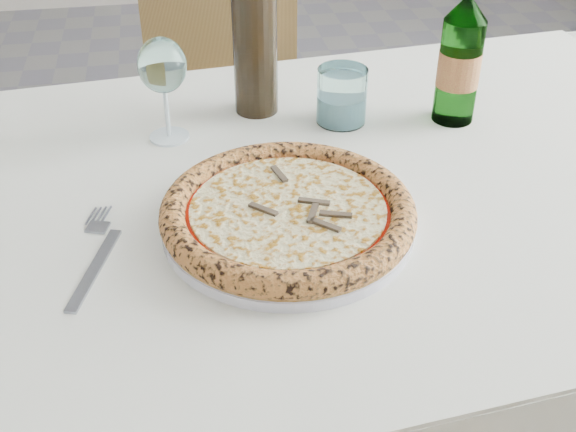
% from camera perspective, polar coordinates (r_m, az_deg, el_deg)
% --- Properties ---
extents(dining_table, '(1.53, 0.99, 0.76)m').
position_cam_1_polar(dining_table, '(1.04, -0.95, -1.80)').
color(dining_table, olive).
rests_on(dining_table, floor).
extents(chair_far, '(0.39, 0.39, 0.93)m').
position_cam_1_polar(chair_far, '(1.78, -5.00, 9.37)').
color(chair_far, olive).
rests_on(chair_far, floor).
extents(plate, '(0.32, 0.32, 0.02)m').
position_cam_1_polar(plate, '(0.91, 0.00, -0.58)').
color(plate, white).
rests_on(plate, dining_table).
extents(pizza, '(0.32, 0.32, 0.03)m').
position_cam_1_polar(pizza, '(0.90, -0.00, 0.34)').
color(pizza, '#B98243').
rests_on(pizza, plate).
extents(fork, '(0.06, 0.22, 0.00)m').
position_cam_1_polar(fork, '(0.89, -14.96, -3.04)').
color(fork, gray).
rests_on(fork, dining_table).
extents(wine_glass, '(0.07, 0.07, 0.16)m').
position_cam_1_polar(wine_glass, '(1.08, -9.90, 11.43)').
color(wine_glass, white).
rests_on(wine_glass, dining_table).
extents(tumbler, '(0.08, 0.08, 0.09)m').
position_cam_1_polar(tumbler, '(1.15, 4.26, 9.18)').
color(tumbler, white).
rests_on(tumbler, dining_table).
extents(beer_bottle, '(0.07, 0.07, 0.25)m').
position_cam_1_polar(beer_bottle, '(1.16, 13.44, 11.97)').
color(beer_bottle, '#3F823B').
rests_on(beer_bottle, dining_table).
extents(wine_bottle, '(0.07, 0.07, 0.28)m').
position_cam_1_polar(wine_bottle, '(1.15, -2.63, 13.80)').
color(wine_bottle, black).
rests_on(wine_bottle, dining_table).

